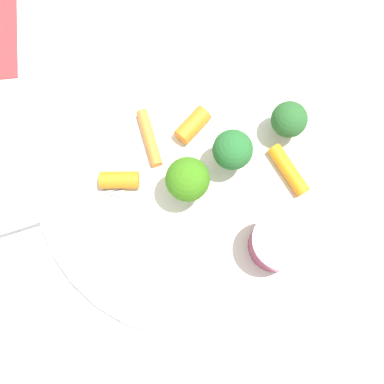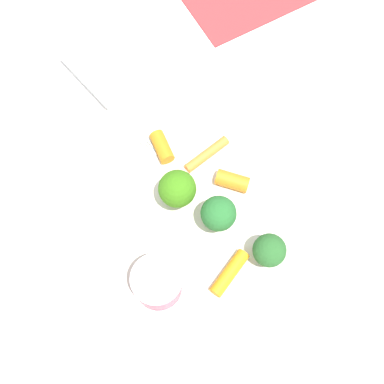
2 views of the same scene
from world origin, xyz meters
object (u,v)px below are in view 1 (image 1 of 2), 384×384
Objects in this scene: broccoli_floret_2 at (289,120)px; carrot_stick_0 at (289,170)px; carrot_stick_1 at (120,180)px; carrot_stick_2 at (149,138)px; broccoli_floret_0 at (233,150)px; carrot_stick_3 at (193,125)px; plate at (198,171)px; broccoli_floret_1 at (188,180)px; fork at (35,220)px; sauce_cup at (278,243)px.

broccoli_floret_2 is 0.85× the size of carrot_stick_0.
carrot_stick_2 is at bearing -63.84° from carrot_stick_1.
carrot_stick_0 is at bearing -133.33° from broccoli_floret_0.
broccoli_floret_2 is at bearing -123.49° from carrot_stick_3.
broccoli_floret_1 is at bearing 122.36° from plate.
carrot_stick_3 is (0.05, -0.04, -0.03)m from broccoli_floret_1.
carrot_stick_3 is at bearing 56.51° from broccoli_floret_2.
carrot_stick_2 is 1.61× the size of carrot_stick_3.
carrot_stick_0 is 0.29× the size of fork.
carrot_stick_1 is (0.13, 0.09, -0.01)m from sauce_cup.
broccoli_floret_0 reaches higher than carrot_stick_1.
carrot_stick_3 reaches higher than carrot_stick_1.
broccoli_floret_2 reaches higher than fork.
plate is at bearing 56.09° from carrot_stick_0.
fork is at bearing 78.79° from broccoli_floret_2.
broccoli_floret_2 is (-0.00, -0.06, -0.01)m from broccoli_floret_0.
broccoli_floret_1 is at bearing -175.34° from carrot_stick_2.
carrot_stick_0 is at bearing -148.33° from carrot_stick_3.
fork is (0.05, 0.14, -0.03)m from broccoli_floret_1.
carrot_stick_0 is 0.16m from carrot_stick_1.
plate is at bearing -112.04° from carrot_stick_1.
plate is 7.07× the size of broccoli_floret_2.
broccoli_floret_0 is 0.98× the size of carrot_stick_0.
carrot_stick_2 is at bearing 16.18° from sauce_cup.
plate is at bearing 83.29° from broccoli_floret_2.
broccoli_floret_0 is 0.89× the size of carrot_stick_2.
broccoli_floret_2 is at bearing -101.21° from fork.
sauce_cup is 0.96× the size of carrot_stick_0.
carrot_stick_2 is at bearing -84.69° from fork.
carrot_stick_0 is (-0.04, 0.02, -0.02)m from broccoli_floret_2.
fork reaches higher than plate.
broccoli_floret_1 is 0.07m from carrot_stick_1.
sauce_cup is 0.87× the size of carrot_stick_2.
carrot_stick_3 reaches higher than carrot_stick_2.
carrot_stick_2 is (0.06, 0.01, -0.03)m from broccoli_floret_1.
sauce_cup is at bearing 173.25° from broccoli_floret_0.
sauce_cup is 1.13× the size of broccoli_floret_2.
sauce_cup reaches higher than carrot_stick_2.
broccoli_floret_1 is at bearing 93.09° from broccoli_floret_0.
carrot_stick_0 is at bearing -110.78° from fork.
sauce_cup is 1.39× the size of carrot_stick_1.
carrot_stick_2 is (0.15, 0.04, -0.02)m from sauce_cup.
carrot_stick_1 is (0.04, 0.16, -0.02)m from broccoli_floret_2.
carrot_stick_3 reaches higher than carrot_stick_0.
sauce_cup is 0.09m from broccoli_floret_0.
fork is (0.04, 0.16, 0.01)m from plate.
fork is (0.14, 0.18, -0.02)m from sauce_cup.
sauce_cup is at bearing -128.22° from fork.
carrot_stick_0 is at bearing 149.88° from broccoli_floret_2.
plate is at bearing -103.82° from fork.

